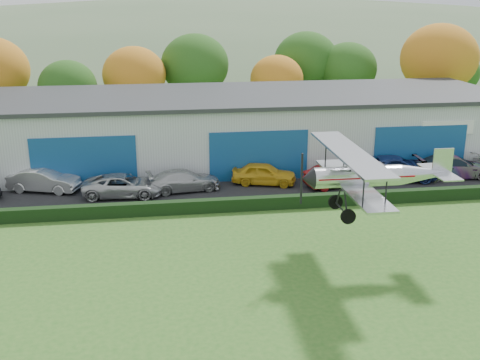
{
  "coord_description": "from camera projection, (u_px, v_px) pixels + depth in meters",
  "views": [
    {
      "loc": [
        -1.94,
        -16.35,
        12.46
      ],
      "look_at": [
        2.09,
        11.24,
        3.56
      ],
      "focal_mm": 42.84,
      "sensor_mm": 36.0,
      "label": 1
    }
  ],
  "objects": [
    {
      "name": "apron",
      "position": [
        233.0,
        186.0,
        39.67
      ],
      "size": [
        48.0,
        9.0,
        0.05
      ],
      "primitive_type": "cube",
      "color": "black",
      "rests_on": "ground"
    },
    {
      "name": "hedge",
      "position": [
        243.0,
        204.0,
        35.03
      ],
      "size": [
        46.0,
        0.6,
        0.8
      ],
      "primitive_type": "cube",
      "color": "black",
      "rests_on": "ground"
    },
    {
      "name": "hangar",
      "position": [
        246.0,
        126.0,
        45.72
      ],
      "size": [
        40.6,
        12.6,
        5.3
      ],
      "color": "#B2B7BC",
      "rests_on": "ground"
    },
    {
      "name": "tree_belt",
      "position": [
        184.0,
        71.0,
        56.17
      ],
      "size": [
        75.7,
        13.22,
        10.12
      ],
      "color": "#3D2614",
      "rests_on": "ground"
    },
    {
      "name": "distant_hills",
      "position": [
        148.0,
        96.0,
        154.8
      ],
      "size": [
        430.0,
        196.0,
        56.0
      ],
      "color": "#4C6642",
      "rests_on": "ground"
    },
    {
      "name": "car_1",
      "position": [
        44.0,
        180.0,
        38.23
      ],
      "size": [
        5.02,
        2.99,
        1.56
      ],
      "primitive_type": "imported",
      "rotation": [
        0.0,
        0.0,
        1.27
      ],
      "color": "silver",
      "rests_on": "apron"
    },
    {
      "name": "car_2",
      "position": [
        123.0,
        185.0,
        37.3
      ],
      "size": [
        5.37,
        2.8,
        1.44
      ],
      "primitive_type": "imported",
      "rotation": [
        0.0,
        0.0,
        1.49
      ],
      "color": "silver",
      "rests_on": "apron"
    },
    {
      "name": "car_3",
      "position": [
        184.0,
        180.0,
        38.4
      ],
      "size": [
        5.14,
        2.7,
        1.42
      ],
      "primitive_type": "imported",
      "rotation": [
        0.0,
        0.0,
        1.72
      ],
      "color": "silver",
      "rests_on": "apron"
    },
    {
      "name": "car_4",
      "position": [
        264.0,
        174.0,
        39.7
      ],
      "size": [
        4.74,
        2.91,
        1.51
      ],
      "primitive_type": "imported",
      "rotation": [
        0.0,
        0.0,
        1.3
      ],
      "color": "gold",
      "rests_on": "apron"
    },
    {
      "name": "car_5",
      "position": [
        339.0,
        176.0,
        39.19
      ],
      "size": [
        4.94,
        2.49,
        1.55
      ],
      "primitive_type": "imported",
      "rotation": [
        0.0,
        0.0,
        1.76
      ],
      "color": "maroon",
      "rests_on": "apron"
    },
    {
      "name": "car_6",
      "position": [
        396.0,
        168.0,
        40.75
      ],
      "size": [
        6.29,
        3.54,
        1.66
      ],
      "primitive_type": "imported",
      "rotation": [
        0.0,
        0.0,
        1.44
      ],
      "color": "navy",
      "rests_on": "apron"
    },
    {
      "name": "car_7",
      "position": [
        453.0,
        166.0,
        41.26
      ],
      "size": [
        5.66,
        2.58,
        1.61
      ],
      "primitive_type": "imported",
      "rotation": [
        0.0,
        0.0,
        1.51
      ],
      "color": "gray",
      "rests_on": "apron"
    },
    {
      "name": "biplane",
      "position": [
        370.0,
        174.0,
        27.18
      ],
      "size": [
        7.47,
        8.49,
        3.2
      ],
      "rotation": [
        0.0,
        0.0,
        -0.01
      ],
      "color": "silver"
    }
  ]
}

